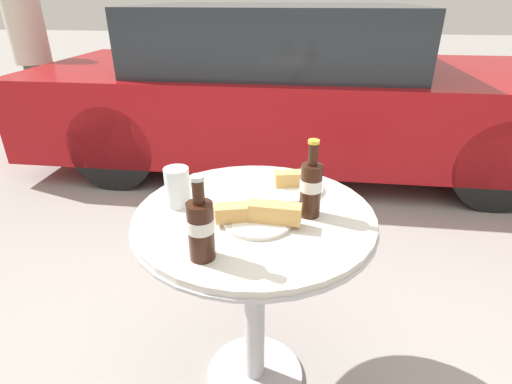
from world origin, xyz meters
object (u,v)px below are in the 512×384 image
lunch_plate_far (258,216)px  bistro_table (255,253)px  drinking_glass (178,189)px  parked_car (295,91)px  cola_bottle_left (201,227)px  cola_bottle_right (311,187)px  lunch_plate_near (291,185)px  pedestrian (31,48)px

lunch_plate_far → bistro_table: bearing=106.5°
drinking_glass → parked_car: 2.33m
cola_bottle_left → drinking_glass: 0.30m
cola_bottle_left → lunch_plate_far: cola_bottle_left is taller
bistro_table → parked_car: bearing=89.1°
lunch_plate_far → cola_bottle_left: bearing=-123.1°
cola_bottle_left → cola_bottle_right: (0.26, 0.25, 0.00)m
bistro_table → lunch_plate_far: bearing=-73.5°
bistro_table → parked_car: parked_car is taller
cola_bottle_left → parked_car: bearing=87.0°
drinking_glass → lunch_plate_far: (0.26, -0.08, -0.03)m
cola_bottle_right → lunch_plate_near: size_ratio=1.07×
lunch_plate_near → parked_car: (-0.06, 2.15, -0.15)m
bistro_table → cola_bottle_right: cola_bottle_right is taller
bistro_table → parked_car: 2.32m
cola_bottle_left → drinking_glass: (-0.14, 0.26, -0.03)m
cola_bottle_right → drinking_glass: cola_bottle_right is taller
bistro_table → drinking_glass: bearing=176.8°
parked_car → lunch_plate_near: bearing=-88.3°
lunch_plate_near → drinking_glass: bearing=-154.9°
drinking_glass → lunch_plate_near: size_ratio=0.57×
cola_bottle_right → pedestrian: (-2.54, 2.47, 0.06)m
cola_bottle_right → pedestrian: bearing=135.8°
bistro_table → cola_bottle_left: cola_bottle_left is taller
drinking_glass → lunch_plate_far: 0.27m
lunch_plate_far → pedestrian: bearing=133.3°
pedestrian → bistro_table: bearing=-46.2°
cola_bottle_right → parked_car: (-0.13, 2.32, -0.22)m
bistro_table → cola_bottle_right: bearing=1.8°
bistro_table → lunch_plate_near: lunch_plate_near is taller
cola_bottle_left → lunch_plate_far: 0.23m
lunch_plate_far → pedestrian: 3.49m
pedestrian → parked_car: bearing=-3.6°
cola_bottle_right → bistro_table: bearing=-178.2°
cola_bottle_left → lunch_plate_near: size_ratio=1.02×
cola_bottle_left → lunch_plate_far: size_ratio=0.89×
lunch_plate_far → pedestrian: pedestrian is taller
lunch_plate_far → pedestrian: (-2.39, 2.54, 0.13)m
cola_bottle_right → lunch_plate_far: 0.18m
drinking_glass → pedestrian: size_ratio=0.08×
lunch_plate_far → parked_car: size_ratio=0.06×
drinking_glass → lunch_plate_far: size_ratio=0.50×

